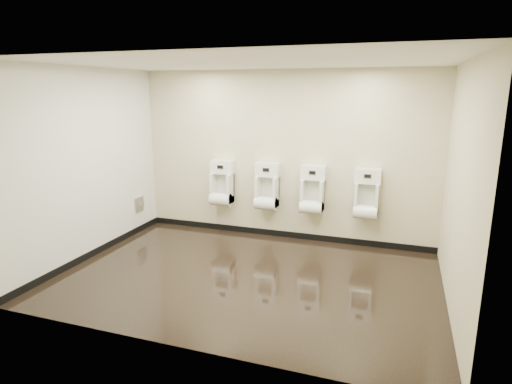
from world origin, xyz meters
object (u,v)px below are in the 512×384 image
Objects in this scene: urinal_0 at (222,186)px; urinal_2 at (312,193)px; urinal_3 at (367,197)px; access_panel at (139,204)px; urinal_1 at (267,190)px.

urinal_0 and urinal_2 have the same top height.
urinal_2 is 0.86m from urinal_3.
access_panel is 3.07m from urinal_2.
urinal_1 is (0.82, 0.00, 0.00)m from urinal_0.
urinal_3 is at bearing 0.00° from urinal_2.
urinal_2 is (3.02, 0.41, 0.34)m from access_panel.
urinal_0 is 1.00× the size of urinal_3.
access_panel is at bearing -163.79° from urinal_0.
urinal_0 is 2.45m from urinal_3.
urinal_0 is (1.42, 0.41, 0.34)m from access_panel.
urinal_2 is 1.00× the size of urinal_3.
urinal_0 is 1.00× the size of urinal_1.
urinal_1 is at bearing 180.00° from urinal_3.
urinal_1 and urinal_2 have the same top height.
urinal_3 is at bearing 0.00° from urinal_1.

